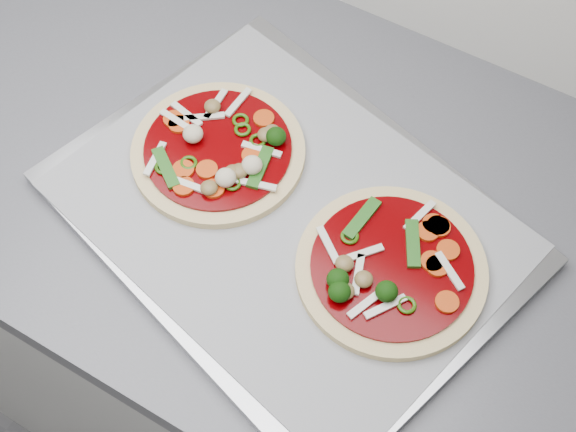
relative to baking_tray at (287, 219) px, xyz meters
The scene contains 6 objects.
base_cabinet 0.48m from the baking_tray, 121.91° to the left, with size 3.60×0.60×0.86m, color silver.
countertop 0.06m from the baking_tray, 121.91° to the left, with size 3.60×0.60×0.04m, color #5D5E64.
baking_tray is the anchor object (origin of this frame).
parchment 0.01m from the baking_tray, ahead, with size 0.48×0.35×0.00m, color #97979C.
pizza_left 0.11m from the baking_tray, 165.04° to the left, with size 0.28×0.28×0.03m.
pizza_right 0.13m from the baking_tray, ahead, with size 0.23×0.23×0.03m.
Camera 1 is at (0.26, 0.86, 1.68)m, focal length 50.00 mm.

